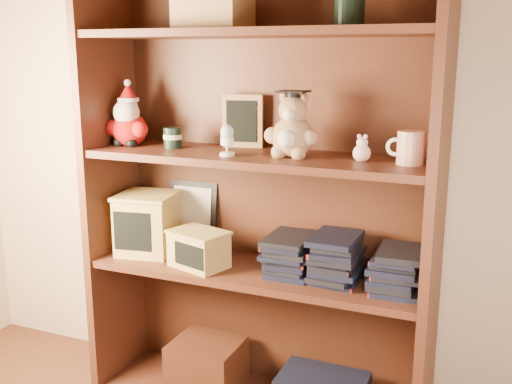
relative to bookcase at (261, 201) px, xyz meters
The scene contains 16 objects.
bookcase is the anchor object (origin of this frame).
shelf_lower 0.25m from the bookcase, 87.06° to the right, with size 1.14×0.33×0.02m.
shelf_upper 0.17m from the bookcase, 87.06° to the right, with size 1.14×0.33×0.02m.
santa_plush 0.56m from the bookcase, behind, with size 0.17×0.12×0.24m.
teachers_tin 0.38m from the bookcase, behind, with size 0.06×0.06×0.07m.
chalkboard_plaque 0.29m from the bookcase, 146.45° to the left, with size 0.15×0.09×0.19m.
egg_cup 0.27m from the bookcase, 118.01° to the right, with size 0.05×0.05×0.10m.
grad_teddy_bear 0.29m from the bookcase, 23.68° to the right, with size 0.18×0.15×0.22m.
pink_figurine 0.41m from the bookcase, ahead, with size 0.06×0.06×0.09m.
teacher_mug 0.55m from the bookcase, ahead, with size 0.11×0.08×0.10m.
certificate_frame 0.35m from the bookcase, 164.64° to the left, with size 0.20×0.05×0.25m.
treats_box 0.45m from the bookcase, behind, with size 0.24×0.24×0.22m.
pencils_box 0.27m from the bookcase, 147.83° to the right, with size 0.23×0.19×0.13m.
book_stack_left 0.21m from the bookcase, 21.60° to the right, with size 0.14×0.20×0.13m.
book_stack_mid 0.33m from the bookcase, 10.08° to the right, with size 0.14×0.20×0.14m.
book_stack_right 0.51m from the bookcase, ahead, with size 0.14×0.20×0.13m.
Camera 1 is at (0.64, -0.50, 1.27)m, focal length 42.00 mm.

